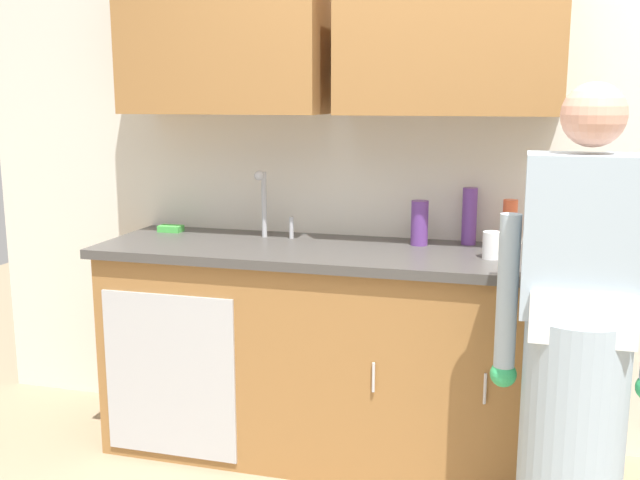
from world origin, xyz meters
TOP-DOWN VIEW (x-y plane):
  - kitchen_wall_with_uppers at (-0.14, 0.99)m, footprint 4.80×0.44m
  - counter_cabinet at (-0.55, 0.70)m, footprint 1.90×0.62m
  - countertop at (-0.55, 0.70)m, footprint 1.96×0.66m
  - sink at (-0.84, 0.71)m, footprint 0.50×0.36m
  - person_at_sink at (0.46, 0.13)m, footprint 0.55×0.34m
  - bottle_cleaner_spray at (-0.16, 0.85)m, footprint 0.07×0.07m
  - bottle_soap at (0.22, 0.89)m, footprint 0.06×0.06m
  - bottle_dish_liquid at (0.04, 0.93)m, footprint 0.06×0.06m
  - cup_by_sink at (0.16, 0.66)m, footprint 0.08×0.08m
  - sponge at (-1.35, 0.86)m, footprint 0.11×0.07m

SIDE VIEW (x-z plane):
  - counter_cabinet at x=-0.55m, z-range 0.00..0.90m
  - person_at_sink at x=0.46m, z-range -0.12..1.50m
  - countertop at x=-0.55m, z-range 0.90..0.94m
  - sink at x=-0.84m, z-range 0.75..1.10m
  - sponge at x=-1.35m, z-range 0.94..0.97m
  - cup_by_sink at x=0.16m, z-range 0.94..1.05m
  - bottle_cleaner_spray at x=-0.16m, z-range 0.94..1.13m
  - bottle_soap at x=0.22m, z-range 0.94..1.15m
  - bottle_dish_liquid at x=0.04m, z-range 0.94..1.19m
  - kitchen_wall_with_uppers at x=-0.14m, z-range 0.13..2.83m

